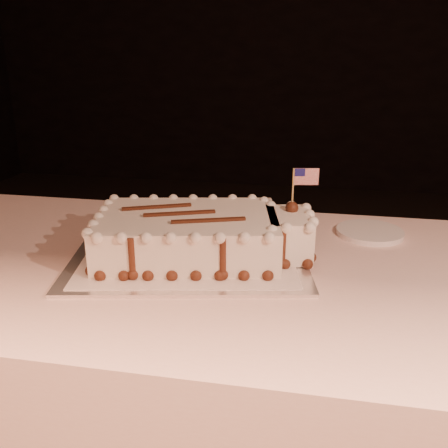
% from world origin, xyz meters
% --- Properties ---
extents(banquet_table, '(2.40, 0.80, 0.75)m').
position_xyz_m(banquet_table, '(0.00, 0.60, 0.38)').
color(banquet_table, beige).
rests_on(banquet_table, ground).
extents(cake_board, '(0.58, 0.48, 0.01)m').
position_xyz_m(cake_board, '(-0.38, 0.62, 0.75)').
color(cake_board, silver).
rests_on(cake_board, banquet_table).
extents(doily, '(0.52, 0.43, 0.00)m').
position_xyz_m(doily, '(-0.38, 0.62, 0.76)').
color(doily, silver).
rests_on(doily, cake_board).
extents(sheet_cake, '(0.50, 0.34, 0.19)m').
position_xyz_m(sheet_cake, '(-0.36, 0.63, 0.81)').
color(sheet_cake, white).
rests_on(sheet_cake, doily).
extents(side_plate, '(0.17, 0.17, 0.01)m').
position_xyz_m(side_plate, '(0.03, 0.85, 0.76)').
color(side_plate, white).
rests_on(side_plate, banquet_table).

